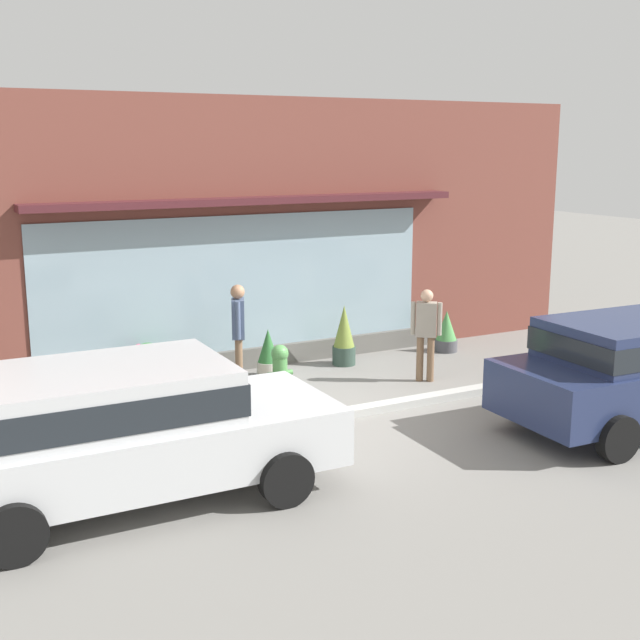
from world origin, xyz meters
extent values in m
plane|color=gray|center=(0.00, 0.00, 0.00)|extent=(60.00, 60.00, 0.00)
cube|color=#B2B2AD|center=(0.00, -0.20, 0.06)|extent=(14.00, 0.24, 0.12)
cube|color=brown|center=(0.00, 3.20, 2.36)|extent=(14.00, 0.36, 4.72)
cube|color=#8CA5B2|center=(-0.22, 3.00, 1.50)|extent=(7.15, 0.03, 2.44)
cube|color=#4C1E23|center=(0.00, 2.85, 2.97)|extent=(7.75, 0.56, 0.12)
cube|color=#605E59|center=(0.00, 2.98, 0.18)|extent=(7.55, 0.20, 0.36)
cylinder|color=#4C8C47|center=(-0.34, 1.19, 0.03)|extent=(0.35, 0.35, 0.06)
cylinder|color=#4C8C47|center=(-0.34, 1.19, 0.34)|extent=(0.23, 0.23, 0.56)
sphere|color=#4C8C47|center=(-0.34, 1.19, 0.69)|extent=(0.28, 0.28, 0.28)
cylinder|color=#4C8C47|center=(-0.50, 1.19, 0.37)|extent=(0.10, 0.09, 0.09)
cylinder|color=#4C8C47|center=(-0.18, 1.19, 0.37)|extent=(0.10, 0.09, 0.09)
cylinder|color=#4C8C47|center=(-0.34, 1.03, 0.37)|extent=(0.09, 0.10, 0.09)
cylinder|color=brown|center=(-0.72, 1.95, 0.42)|extent=(0.12, 0.12, 0.85)
cylinder|color=brown|center=(-0.79, 1.79, 0.42)|extent=(0.12, 0.12, 0.85)
cube|color=#475675|center=(-0.75, 1.87, 1.17)|extent=(0.31, 0.37, 0.64)
sphere|color=#A37556|center=(-0.75, 1.87, 1.60)|extent=(0.23, 0.23, 0.23)
cylinder|color=#475675|center=(-0.67, 2.06, 1.18)|extent=(0.08, 0.08, 0.60)
cylinder|color=#475675|center=(-0.84, 1.68, 1.18)|extent=(0.08, 0.08, 0.60)
cube|color=#846647|center=(-0.62, 2.14, 0.90)|extent=(0.19, 0.26, 0.28)
cylinder|color=brown|center=(2.10, 0.86, 0.39)|extent=(0.12, 0.12, 0.77)
cylinder|color=brown|center=(2.24, 0.75, 0.39)|extent=(0.12, 0.12, 0.77)
cube|color=#9E9384|center=(2.17, 0.81, 1.06)|extent=(0.39, 0.36, 0.58)
sphere|color=tan|center=(2.17, 0.81, 1.46)|extent=(0.21, 0.21, 0.21)
cylinder|color=#9E9384|center=(2.00, 0.94, 1.08)|extent=(0.08, 0.08, 0.55)
cylinder|color=#9E9384|center=(2.34, 0.67, 1.08)|extent=(0.08, 0.08, 0.55)
cube|color=silver|center=(-3.42, -1.54, 0.64)|extent=(4.58, 1.91, 0.66)
cube|color=silver|center=(-3.65, -1.53, 1.24)|extent=(2.53, 1.74, 0.63)
cube|color=#1E2328|center=(-3.65, -1.53, 1.24)|extent=(2.57, 1.76, 0.35)
cylinder|color=black|center=(-2.00, -0.60, 0.31)|extent=(0.62, 0.19, 0.62)
cylinder|color=black|center=(-2.02, -2.50, 0.31)|extent=(0.62, 0.19, 0.62)
cylinder|color=black|center=(-4.85, -2.47, 0.31)|extent=(0.62, 0.19, 0.62)
cube|color=navy|center=(3.50, -2.45, 0.66)|extent=(4.14, 1.89, 0.71)
cube|color=navy|center=(3.30, -2.45, 1.26)|extent=(2.30, 1.68, 0.58)
cube|color=#1E2328|center=(3.30, -2.45, 1.26)|extent=(2.34, 1.70, 0.32)
cylinder|color=black|center=(2.27, -1.52, 0.30)|extent=(0.62, 0.20, 0.61)
cylinder|color=black|center=(2.21, -3.30, 0.30)|extent=(0.62, 0.20, 0.61)
cylinder|color=#33473D|center=(-4.27, 2.56, 0.14)|extent=(0.28, 0.28, 0.27)
sphere|color=olive|center=(-4.27, 2.56, 0.37)|extent=(0.27, 0.27, 0.27)
sphere|color=#DB4C7A|center=(-4.20, 2.59, 0.41)|extent=(0.07, 0.07, 0.07)
sphere|color=#B266B7|center=(-4.32, 2.58, 0.41)|extent=(0.05, 0.05, 0.05)
cylinder|color=#4C4C51|center=(-2.06, 2.54, 0.12)|extent=(0.48, 0.48, 0.24)
sphere|color=#3D8442|center=(-2.06, 2.54, 0.46)|extent=(0.62, 0.62, 0.62)
sphere|color=orange|center=(-1.98, 2.68, 0.62)|extent=(0.14, 0.14, 0.14)
sphere|color=orange|center=(-2.04, 2.71, 0.54)|extent=(0.17, 0.17, 0.17)
sphere|color=#DB4C7A|center=(-2.15, 2.72, 0.64)|extent=(0.18, 0.18, 0.18)
cylinder|color=#B7B2A3|center=(-0.03, 2.31, 0.13)|extent=(0.40, 0.40, 0.26)
cone|color=#2D6B33|center=(-0.03, 2.31, 0.54)|extent=(0.36, 0.36, 0.57)
cylinder|color=#33473D|center=(1.49, 2.37, 0.17)|extent=(0.42, 0.42, 0.34)
cone|color=olive|center=(1.49, 2.37, 0.71)|extent=(0.38, 0.38, 0.76)
cylinder|color=#4C4C51|center=(3.71, 2.30, 0.11)|extent=(0.44, 0.44, 0.23)
cone|color=#4C934C|center=(3.71, 2.30, 0.51)|extent=(0.40, 0.40, 0.56)
camera|label=1|loc=(-5.68, -10.13, 3.91)|focal=46.23mm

